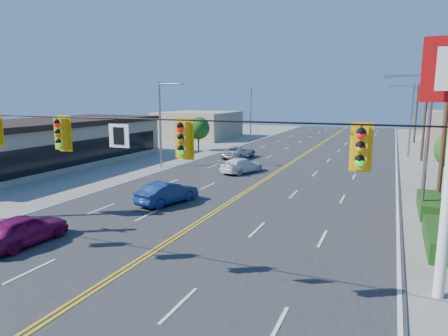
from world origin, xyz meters
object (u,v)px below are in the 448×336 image
at_px(car_blue, 167,194).
at_px(car_silver, 239,153).
at_px(car_magenta, 24,231).
at_px(car_white, 242,166).
at_px(signal_span, 87,151).

xyz_separation_m(car_blue, car_silver, (-2.50, 19.17, -0.03)).
relative_size(car_magenta, car_white, 0.92).
height_order(car_blue, car_white, car_blue).
bearing_deg(car_magenta, car_silver, -87.56).
bearing_deg(signal_span, car_magenta, 160.78).
xyz_separation_m(car_magenta, car_white, (3.05, 20.08, -0.05)).
relative_size(car_magenta, car_silver, 0.86).
bearing_deg(car_silver, car_magenta, 96.85).
xyz_separation_m(car_blue, car_white, (0.69, 11.50, -0.05)).
relative_size(car_blue, car_white, 0.94).
xyz_separation_m(signal_span, car_blue, (-3.38, 10.58, -4.19)).
height_order(car_white, car_silver, car_silver).
bearing_deg(car_blue, car_silver, -66.70).
xyz_separation_m(signal_span, car_magenta, (-5.74, 2.00, -4.18)).
distance_m(car_blue, car_silver, 19.33).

